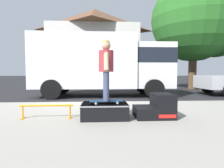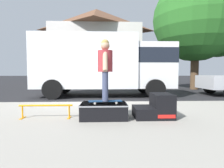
{
  "view_description": "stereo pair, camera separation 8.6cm",
  "coord_description": "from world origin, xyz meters",
  "px_view_note": "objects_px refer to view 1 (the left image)",
  "views": [
    {
      "loc": [
        0.79,
        -7.39,
        1.19
      ],
      "look_at": [
        1.12,
        -1.65,
        0.85
      ],
      "focal_mm": 29.7,
      "sensor_mm": 36.0,
      "label": 1
    },
    {
      "loc": [
        0.87,
        -7.39,
        1.19
      ],
      "look_at": [
        1.12,
        -1.65,
        0.85
      ],
      "focal_mm": 29.7,
      "sensor_mm": 36.0,
      "label": 2
    }
  ],
  "objects_px": {
    "grind_rail": "(46,108)",
    "skater_kid": "(106,65)",
    "skate_box": "(105,110)",
    "box_truck": "(104,63)",
    "street_tree_main": "(198,22)",
    "skateboard": "(106,101)",
    "kicker_ramp": "(157,107)"
  },
  "relations": [
    {
      "from": "skate_box",
      "to": "street_tree_main",
      "type": "distance_m",
      "value": 12.1
    },
    {
      "from": "kicker_ramp",
      "to": "skater_kid",
      "type": "relative_size",
      "value": 0.63
    },
    {
      "from": "skate_box",
      "to": "skateboard",
      "type": "xyz_separation_m",
      "value": [
        0.03,
        -0.06,
        0.22
      ]
    },
    {
      "from": "skateboard",
      "to": "box_truck",
      "type": "xyz_separation_m",
      "value": [
        0.01,
        5.28,
        1.17
      ]
    },
    {
      "from": "grind_rail",
      "to": "skater_kid",
      "type": "relative_size",
      "value": 0.89
    },
    {
      "from": "skate_box",
      "to": "grind_rail",
      "type": "height_order",
      "value": "skate_box"
    },
    {
      "from": "skater_kid",
      "to": "street_tree_main",
      "type": "bearing_deg",
      "value": 52.24
    },
    {
      "from": "kicker_ramp",
      "to": "box_truck",
      "type": "xyz_separation_m",
      "value": [
        -1.21,
        5.23,
        1.34
      ]
    },
    {
      "from": "skater_kid",
      "to": "grind_rail",
      "type": "bearing_deg",
      "value": 175.5
    },
    {
      "from": "skate_box",
      "to": "box_truck",
      "type": "xyz_separation_m",
      "value": [
        0.05,
        5.22,
        1.39
      ]
    },
    {
      "from": "kicker_ramp",
      "to": "skater_kid",
      "type": "xyz_separation_m",
      "value": [
        -1.23,
        -0.06,
        1.02
      ]
    },
    {
      "from": "skater_kid",
      "to": "street_tree_main",
      "type": "distance_m",
      "value": 11.77
    },
    {
      "from": "box_truck",
      "to": "street_tree_main",
      "type": "xyz_separation_m",
      "value": [
        6.87,
        3.6,
        3.16
      ]
    },
    {
      "from": "skateboard",
      "to": "box_truck",
      "type": "distance_m",
      "value": 5.41
    },
    {
      "from": "kicker_ramp",
      "to": "grind_rail",
      "type": "xyz_separation_m",
      "value": [
        -2.64,
        0.05,
        -0.0
      ]
    },
    {
      "from": "skate_box",
      "to": "grind_rail",
      "type": "relative_size",
      "value": 0.87
    },
    {
      "from": "grind_rail",
      "to": "skateboard",
      "type": "bearing_deg",
      "value": -4.5
    },
    {
      "from": "kicker_ramp",
      "to": "grind_rail",
      "type": "bearing_deg",
      "value": 178.82
    },
    {
      "from": "skate_box",
      "to": "grind_rail",
      "type": "xyz_separation_m",
      "value": [
        -1.38,
        0.05,
        0.05
      ]
    },
    {
      "from": "skate_box",
      "to": "skateboard",
      "type": "height_order",
      "value": "skateboard"
    },
    {
      "from": "grind_rail",
      "to": "street_tree_main",
      "type": "xyz_separation_m",
      "value": [
        8.3,
        8.77,
        4.5
      ]
    },
    {
      "from": "grind_rail",
      "to": "kicker_ramp",
      "type": "bearing_deg",
      "value": -1.18
    },
    {
      "from": "skate_box",
      "to": "skateboard",
      "type": "relative_size",
      "value": 1.37
    },
    {
      "from": "grind_rail",
      "to": "street_tree_main",
      "type": "height_order",
      "value": "street_tree_main"
    },
    {
      "from": "skater_kid",
      "to": "box_truck",
      "type": "relative_size",
      "value": 0.21
    },
    {
      "from": "skateboard",
      "to": "skate_box",
      "type": "bearing_deg",
      "value": 121.16
    },
    {
      "from": "skate_box",
      "to": "box_truck",
      "type": "height_order",
      "value": "box_truck"
    },
    {
      "from": "grind_rail",
      "to": "skater_kid",
      "type": "xyz_separation_m",
      "value": [
        1.41,
        -0.11,
        1.02
      ]
    },
    {
      "from": "skate_box",
      "to": "street_tree_main",
      "type": "xyz_separation_m",
      "value": [
        6.92,
        8.83,
        4.55
      ]
    },
    {
      "from": "box_truck",
      "to": "skater_kid",
      "type": "bearing_deg",
      "value": -90.15
    },
    {
      "from": "box_truck",
      "to": "street_tree_main",
      "type": "height_order",
      "value": "street_tree_main"
    },
    {
      "from": "kicker_ramp",
      "to": "grind_rail",
      "type": "distance_m",
      "value": 2.64
    }
  ]
}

